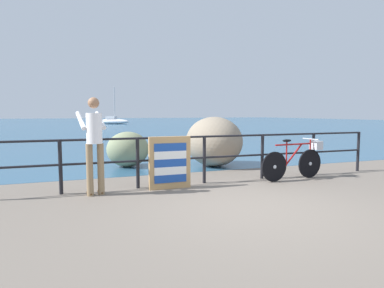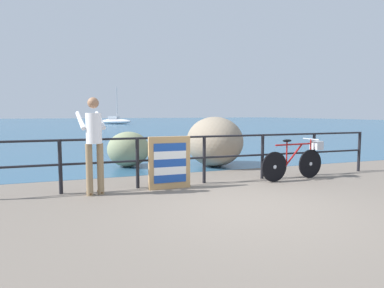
{
  "view_description": "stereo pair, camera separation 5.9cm",
  "coord_description": "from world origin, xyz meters",
  "px_view_note": "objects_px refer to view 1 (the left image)",
  "views": [
    {
      "loc": [
        -2.71,
        -4.58,
        1.5
      ],
      "look_at": [
        -0.13,
        2.36,
        0.81
      ],
      "focal_mm": 31.3,
      "sensor_mm": 36.0,
      "label": 1
    },
    {
      "loc": [
        -2.65,
        -4.6,
        1.5
      ],
      "look_at": [
        -0.13,
        2.36,
        0.81
      ],
      "focal_mm": 31.3,
      "sensor_mm": 36.0,
      "label": 2
    }
  ],
  "objects_px": {
    "person_at_railing": "(94,141)",
    "folded_deckchair_stack": "(170,163)",
    "sailboat": "(113,121)",
    "breakwater_boulder_main": "(214,141)",
    "breakwater_boulder_left": "(128,149)",
    "bicycle": "(298,159)"
  },
  "relations": [
    {
      "from": "folded_deckchair_stack",
      "to": "breakwater_boulder_main",
      "type": "relative_size",
      "value": 0.6
    },
    {
      "from": "person_at_railing",
      "to": "breakwater_boulder_left",
      "type": "xyz_separation_m",
      "value": [
        1.11,
        3.05,
        -0.5
      ]
    },
    {
      "from": "breakwater_boulder_main",
      "to": "folded_deckchair_stack",
      "type": "bearing_deg",
      "value": -130.81
    },
    {
      "from": "breakwater_boulder_left",
      "to": "breakwater_boulder_main",
      "type": "bearing_deg",
      "value": -17.38
    },
    {
      "from": "breakwater_boulder_main",
      "to": "breakwater_boulder_left",
      "type": "distance_m",
      "value": 2.43
    },
    {
      "from": "bicycle",
      "to": "breakwater_boulder_left",
      "type": "bearing_deg",
      "value": 131.34
    },
    {
      "from": "bicycle",
      "to": "breakwater_boulder_main",
      "type": "bearing_deg",
      "value": 107.41
    },
    {
      "from": "folded_deckchair_stack",
      "to": "breakwater_boulder_left",
      "type": "bearing_deg",
      "value": 96.11
    },
    {
      "from": "folded_deckchair_stack",
      "to": "sailboat",
      "type": "distance_m",
      "value": 39.5
    },
    {
      "from": "bicycle",
      "to": "person_at_railing",
      "type": "bearing_deg",
      "value": 173.69
    },
    {
      "from": "breakwater_boulder_left",
      "to": "bicycle",
      "type": "bearing_deg",
      "value": -43.08
    },
    {
      "from": "folded_deckchair_stack",
      "to": "breakwater_boulder_main",
      "type": "height_order",
      "value": "breakwater_boulder_main"
    },
    {
      "from": "folded_deckchair_stack",
      "to": "breakwater_boulder_main",
      "type": "xyz_separation_m",
      "value": [
        1.99,
        2.3,
        0.18
      ]
    },
    {
      "from": "folded_deckchair_stack",
      "to": "bicycle",
      "type": "bearing_deg",
      "value": -1.56
    },
    {
      "from": "bicycle",
      "to": "folded_deckchair_stack",
      "type": "relative_size",
      "value": 1.63
    },
    {
      "from": "person_at_railing",
      "to": "bicycle",
      "type": "bearing_deg",
      "value": -100.57
    },
    {
      "from": "person_at_railing",
      "to": "breakwater_boulder_main",
      "type": "height_order",
      "value": "person_at_railing"
    },
    {
      "from": "person_at_railing",
      "to": "sailboat",
      "type": "bearing_deg",
      "value": -17.43
    },
    {
      "from": "bicycle",
      "to": "breakwater_boulder_left",
      "type": "relative_size",
      "value": 1.45
    },
    {
      "from": "person_at_railing",
      "to": "folded_deckchair_stack",
      "type": "bearing_deg",
      "value": -98.83
    },
    {
      "from": "person_at_railing",
      "to": "sailboat",
      "type": "height_order",
      "value": "sailboat"
    },
    {
      "from": "person_at_railing",
      "to": "sailboat",
      "type": "relative_size",
      "value": 0.36
    }
  ]
}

